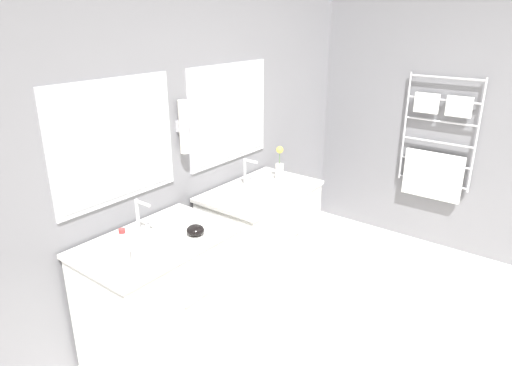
% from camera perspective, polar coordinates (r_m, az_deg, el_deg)
% --- Properties ---
extents(wall_back, '(5.79, 0.15, 2.60)m').
position_cam_1_polar(wall_back, '(3.37, -9.45, 5.46)').
color(wall_back, slate).
rests_on(wall_back, ground_plane).
extents(wall_right, '(0.13, 4.09, 2.60)m').
position_cam_1_polar(wall_right, '(4.59, 21.51, 8.14)').
color(wall_right, slate).
rests_on(wall_right, ground_plane).
extents(vanity_left, '(0.97, 0.68, 0.84)m').
position_cam_1_polar(vanity_left, '(3.11, -11.32, -13.82)').
color(vanity_left, white).
rests_on(vanity_left, ground_plane).
extents(vanity_right, '(0.97, 0.68, 0.84)m').
position_cam_1_polar(vanity_right, '(3.79, 1.04, -6.71)').
color(vanity_right, white).
rests_on(vanity_right, ground_plane).
extents(faucet_left, '(0.17, 0.14, 0.23)m').
position_cam_1_polar(faucet_left, '(2.99, -14.38, -4.07)').
color(faucet_left, silver).
rests_on(faucet_left, vanity_left).
extents(faucet_right, '(0.17, 0.14, 0.23)m').
position_cam_1_polar(faucet_right, '(3.69, -1.21, 1.36)').
color(faucet_right, silver).
rests_on(faucet_right, vanity_right).
extents(toiletry_bottle, '(0.05, 0.05, 0.22)m').
position_cam_1_polar(toiletry_bottle, '(2.65, -16.19, -7.79)').
color(toiletry_bottle, silver).
rests_on(toiletry_bottle, vanity_left).
extents(amenity_bowl, '(0.11, 0.11, 0.07)m').
position_cam_1_polar(amenity_bowl, '(2.92, -7.59, -5.86)').
color(amenity_bowl, black).
rests_on(amenity_bowl, vanity_left).
extents(flower_vase, '(0.07, 0.07, 0.29)m').
position_cam_1_polar(flower_vase, '(3.82, 2.95, 2.12)').
color(flower_vase, silver).
rests_on(flower_vase, vanity_right).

